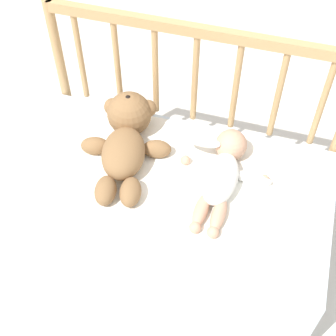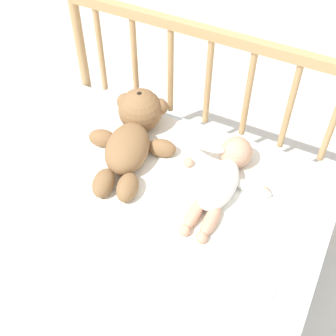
{
  "view_description": "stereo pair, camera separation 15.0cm",
  "coord_description": "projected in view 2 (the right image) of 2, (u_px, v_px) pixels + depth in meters",
  "views": [
    {
      "loc": [
        0.29,
        -0.93,
        1.63
      ],
      "look_at": [
        0.0,
        0.01,
        0.49
      ],
      "focal_mm": 50.0,
      "sensor_mm": 36.0,
      "label": 1
    },
    {
      "loc": [
        0.43,
        -0.87,
        1.63
      ],
      "look_at": [
        0.0,
        0.01,
        0.49
      ],
      "focal_mm": 50.0,
      "sensor_mm": 36.0,
      "label": 2
    }
  ],
  "objects": [
    {
      "name": "ground_plane",
      "position": [
        167.0,
        250.0,
        1.87
      ],
      "size": [
        12.0,
        12.0,
        0.0
      ],
      "primitive_type": "plane",
      "color": "silver"
    },
    {
      "name": "crib_mattress",
      "position": [
        167.0,
        219.0,
        1.7
      ],
      "size": [
        1.07,
        0.6,
        0.43
      ],
      "color": "silver",
      "rests_on": "ground_plane"
    },
    {
      "name": "crib_rail",
      "position": [
        207.0,
        93.0,
        1.63
      ],
      "size": [
        1.07,
        0.04,
        0.82
      ],
      "color": "tan",
      "rests_on": "ground_plane"
    },
    {
      "name": "blanket",
      "position": [
        169.0,
        178.0,
        1.55
      ],
      "size": [
        0.88,
        0.53,
        0.01
      ],
      "color": "white",
      "rests_on": "crib_mattress"
    },
    {
      "name": "teddy_bear",
      "position": [
        133.0,
        133.0,
        1.6
      ],
      "size": [
        0.32,
        0.45,
        0.16
      ],
      "color": "olive",
      "rests_on": "crib_mattress"
    },
    {
      "name": "baby",
      "position": [
        223.0,
        178.0,
        1.49
      ],
      "size": [
        0.32,
        0.41,
        0.11
      ],
      "color": "white",
      "rests_on": "crib_mattress"
    }
  ]
}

